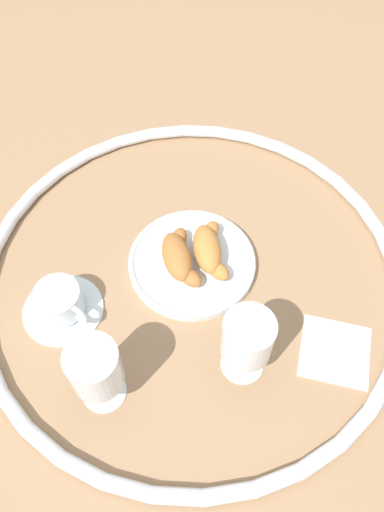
# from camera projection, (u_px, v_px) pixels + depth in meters

# --- Properties ---
(ground_plane) EXTENTS (2.20, 2.20, 0.00)m
(ground_plane) POSITION_uv_depth(u_px,v_px,m) (191.00, 277.00, 0.90)
(ground_plane) COLOR #997551
(table_chrome_rim) EXTENTS (0.74, 0.74, 0.02)m
(table_chrome_rim) POSITION_uv_depth(u_px,v_px,m) (191.00, 273.00, 0.89)
(table_chrome_rim) COLOR silver
(table_chrome_rim) RESTS_ON ground_plane
(pastry_plate) EXTENTS (0.23, 0.23, 0.02)m
(pastry_plate) POSITION_uv_depth(u_px,v_px,m) (192.00, 262.00, 0.91)
(pastry_plate) COLOR silver
(pastry_plate) RESTS_ON ground_plane
(croissant_large) EXTENTS (0.14, 0.06, 0.04)m
(croissant_large) POSITION_uv_depth(u_px,v_px,m) (179.00, 257.00, 0.88)
(croissant_large) COLOR #AD6B33
(croissant_large) RESTS_ON pastry_plate
(croissant_small) EXTENTS (0.14, 0.07, 0.04)m
(croissant_small) POSITION_uv_depth(u_px,v_px,m) (209.00, 249.00, 0.89)
(croissant_small) COLOR #BC7A38
(croissant_small) RESTS_ON pastry_plate
(coffee_cup_near) EXTENTS (0.14, 0.14, 0.06)m
(coffee_cup_near) POSITION_uv_depth(u_px,v_px,m) (61.00, 304.00, 0.84)
(coffee_cup_near) COLOR silver
(coffee_cup_near) RESTS_ON ground_plane
(juice_glass_left) EXTENTS (0.08, 0.08, 0.14)m
(juice_glass_left) POSITION_uv_depth(u_px,v_px,m) (95.00, 369.00, 0.71)
(juice_glass_left) COLOR white
(juice_glass_left) RESTS_ON ground_plane
(juice_glass_right) EXTENTS (0.08, 0.08, 0.14)m
(juice_glass_right) POSITION_uv_depth(u_px,v_px,m) (247.00, 340.00, 0.73)
(juice_glass_right) COLOR white
(juice_glass_right) RESTS_ON ground_plane
(folded_napkin) EXTENTS (0.15, 0.15, 0.01)m
(folded_napkin) POSITION_uv_depth(u_px,v_px,m) (335.00, 351.00, 0.82)
(folded_napkin) COLOR silver
(folded_napkin) RESTS_ON ground_plane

